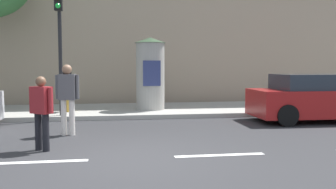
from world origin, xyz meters
TOP-DOWN VIEW (x-y plane):
  - ground_plane at (0.00, 0.00)m, footprint 80.00×80.00m
  - sidewalk_curb at (0.00, 7.00)m, footprint 36.00×4.00m
  - lane_markings at (-0.00, 0.00)m, footprint 25.80×0.16m
  - traffic_light at (-2.00, 5.24)m, footprint 0.24×0.45m
  - poster_column at (1.03, 6.57)m, footprint 1.15×1.15m
  - pedestrian_with_bag at (-1.80, 0.93)m, footprint 0.50×0.46m
  - pedestrian_near_pole at (-1.47, 2.62)m, footprint 0.59×0.43m
  - pedestrian_with_backpack at (-1.95, 6.29)m, footprint 0.47×0.56m
  - parked_car_silver at (6.15, 3.84)m, footprint 4.44×1.99m

SIDE VIEW (x-z plane):
  - ground_plane at x=0.00m, z-range 0.00..0.00m
  - lane_markings at x=0.00m, z-range 0.00..0.01m
  - sidewalk_curb at x=0.00m, z-range 0.00..0.15m
  - parked_car_silver at x=6.15m, z-range -0.02..1.47m
  - pedestrian_with_bag at x=-1.80m, z-range 0.13..1.66m
  - pedestrian_near_pole at x=-1.47m, z-range 0.18..1.96m
  - pedestrian_with_backpack at x=-1.95m, z-range 0.30..1.92m
  - poster_column at x=1.03m, z-range 0.17..2.81m
  - traffic_light at x=-2.00m, z-range 0.87..4.95m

